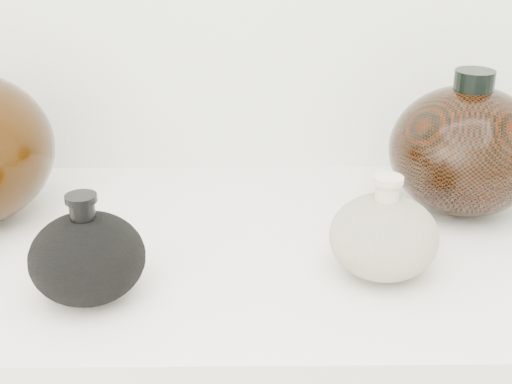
{
  "coord_description": "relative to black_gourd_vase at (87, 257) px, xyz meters",
  "views": [
    {
      "loc": [
        0.02,
        0.15,
        1.32
      ],
      "look_at": [
        0.03,
        0.92,
        0.98
      ],
      "focal_mm": 50.0,
      "sensor_mm": 36.0,
      "label": 1
    }
  ],
  "objects": [
    {
      "name": "room",
      "position": [
        0.15,
        -0.55,
        0.35
      ],
      "size": [
        3.04,
        2.42,
        2.64
      ],
      "color": "#5C5C5C",
      "rests_on": "ground"
    },
    {
      "name": "black_gourd_vase",
      "position": [
        0.0,
        0.0,
        0.0
      ],
      "size": [
        0.16,
        0.16,
        0.12
      ],
      "color": "black",
      "rests_on": "display_counter"
    },
    {
      "name": "cream_gourd_vase",
      "position": [
        0.33,
        0.05,
        -0.0
      ],
      "size": [
        0.14,
        0.14,
        0.12
      ],
      "color": "#C3B895",
      "rests_on": "display_counter"
    },
    {
      "name": "right_round_pot",
      "position": [
        0.46,
        0.22,
        0.04
      ],
      "size": [
        0.25,
        0.25,
        0.2
      ],
      "color": "black",
      "rests_on": "display_counter"
    }
  ]
}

